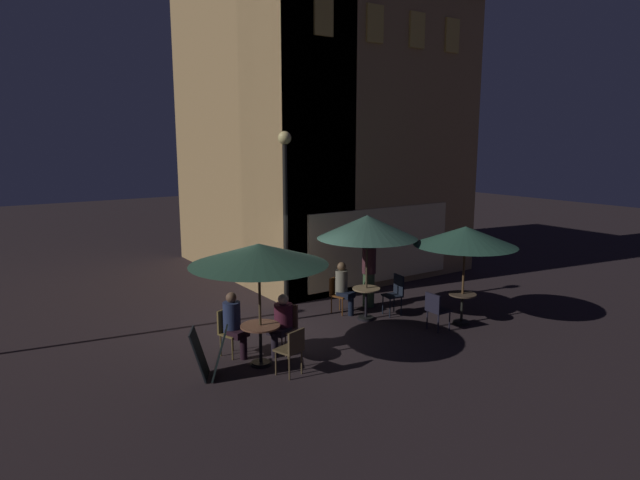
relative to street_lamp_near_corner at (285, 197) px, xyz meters
name	(u,v)px	position (x,y,z in m)	size (l,w,h in m)	color
ground_plane	(272,332)	(-0.69, -0.52, -2.90)	(60.00, 60.00, 0.00)	#292022
cafe_building	(309,122)	(2.88, 3.37, 1.82)	(7.16, 7.37, 9.44)	#AA8554
street_lamp_near_corner	(285,197)	(0.00, 0.00, 0.00)	(0.30, 0.30, 4.37)	black
menu_sandwich_board	(210,353)	(-2.75, -1.93, -2.44)	(0.83, 0.79, 0.88)	black
cafe_table_0	(260,336)	(-1.74, -1.94, -2.33)	(0.74, 0.74, 0.78)	black
cafe_table_1	(462,304)	(3.20, -2.49, -2.42)	(0.62, 0.62, 0.71)	black
cafe_table_2	(366,298)	(1.58, -1.00, -2.38)	(0.65, 0.65, 0.76)	black
patio_umbrella_0	(259,255)	(-1.74, -1.94, -0.77)	(2.56, 2.56, 2.33)	black
patio_umbrella_1	(465,237)	(3.20, -2.49, -0.86)	(2.31, 2.31, 2.27)	black
patio_umbrella_2	(367,227)	(1.58, -1.00, -0.69)	(2.32, 2.32, 2.49)	black
cafe_chair_0	(286,323)	(-0.98, -1.61, -2.32)	(0.55, 0.55, 0.96)	brown
cafe_chair_1	(229,328)	(-2.01, -1.14, -2.35)	(0.51, 0.51, 0.92)	brown
cafe_chair_2	(292,347)	(-1.51, -2.70, -2.36)	(0.51, 0.51, 0.87)	brown
cafe_chair_3	(436,308)	(2.37, -2.47, -2.38)	(0.44, 0.44, 0.86)	black
cafe_chair_4	(396,291)	(2.39, -1.13, -2.31)	(0.46, 0.46, 0.98)	black
cafe_chair_5	(338,291)	(1.36, -0.20, -2.37)	(0.52, 0.52, 0.88)	#5E3314
patron_seated_0	(282,320)	(-1.11, -1.67, -2.21)	(0.55, 0.48, 1.20)	black
patron_seated_1	(234,321)	(-1.96, -1.28, -2.17)	(0.44, 0.53, 1.28)	black
patron_seated_2	(343,285)	(1.40, -0.34, -2.18)	(0.40, 0.51, 1.28)	black
patron_standing_3	(369,273)	(2.28, -0.25, -2.03)	(0.35, 0.35, 1.73)	#344D2F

